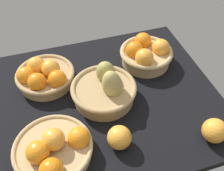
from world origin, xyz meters
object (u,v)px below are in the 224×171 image
at_px(loose_orange_back_gap, 214,131).
at_px(loose_orange_front_gap, 119,137).
at_px(basket_near_left, 146,54).
at_px(basket_center_pears, 105,89).
at_px(basket_near_right, 44,76).
at_px(basket_far_right, 54,150).

bearing_deg(loose_orange_back_gap, loose_orange_front_gap, -12.72).
distance_m(loose_orange_front_gap, loose_orange_back_gap, 0.31).
bearing_deg(basket_near_left, basket_center_pears, 32.85).
xyz_separation_m(basket_near_left, loose_orange_front_gap, (0.23, 0.35, -0.01)).
height_order(basket_near_right, basket_center_pears, basket_center_pears).
xyz_separation_m(basket_near_right, basket_far_right, (0.01, 0.33, -0.00)).
bearing_deg(loose_orange_front_gap, basket_near_left, -123.65).
distance_m(basket_far_right, loose_orange_back_gap, 0.51).
xyz_separation_m(basket_near_left, basket_near_right, (0.42, 0.00, -0.01)).
height_order(basket_near_right, basket_far_right, basket_far_right).
relative_size(loose_orange_front_gap, loose_orange_back_gap, 0.96).
bearing_deg(loose_orange_front_gap, basket_near_right, -61.42).
xyz_separation_m(basket_center_pears, loose_orange_back_gap, (-0.28, 0.27, -0.01)).
relative_size(basket_near_left, basket_far_right, 0.89).
bearing_deg(basket_far_right, basket_near_right, -92.24).
relative_size(basket_center_pears, loose_orange_front_gap, 3.08).
bearing_deg(basket_center_pears, basket_near_left, -147.15).
bearing_deg(loose_orange_back_gap, basket_near_left, -80.85).
xyz_separation_m(basket_far_right, loose_orange_back_gap, (-0.50, 0.09, 0.00)).
bearing_deg(basket_near_right, loose_orange_back_gap, 139.61).
height_order(basket_near_left, basket_near_right, basket_near_left).
xyz_separation_m(basket_near_right, basket_center_pears, (-0.20, 0.14, 0.01)).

